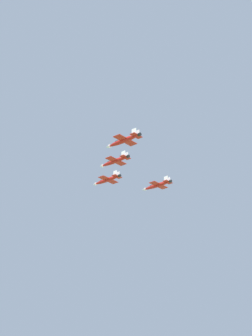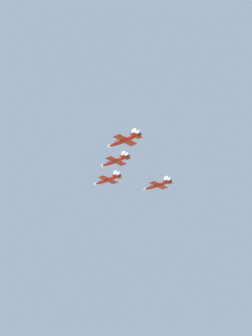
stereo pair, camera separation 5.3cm
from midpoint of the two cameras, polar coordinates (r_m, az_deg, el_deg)
name	(u,v)px [view 1 (the left image)]	position (r m, az deg, el deg)	size (l,w,h in m)	color
jet_lead	(107,180)	(281.57, -1.86, -1.16)	(11.97, 16.06, 3.77)	red
jet_left_wingman	(115,161)	(259.30, -1.12, 0.67)	(11.78, 15.73, 3.70)	red
jet_right_wingman	(157,185)	(280.96, 3.05, -1.69)	(11.71, 15.91, 3.72)	red
jet_left_outer	(124,140)	(237.09, -0.23, 2.71)	(12.30, 16.57, 3.88)	red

